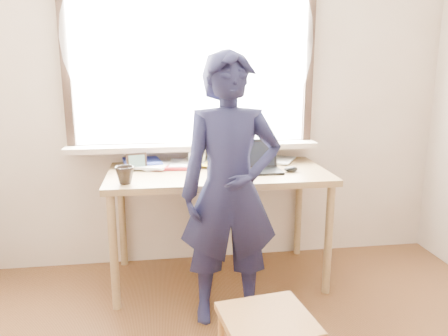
{
  "coord_description": "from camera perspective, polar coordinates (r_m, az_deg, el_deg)",
  "views": [
    {
      "loc": [
        -0.44,
        -1.28,
        1.52
      ],
      "look_at": [
        -0.11,
        0.95,
        0.99
      ],
      "focal_mm": 35.0,
      "sensor_mm": 36.0,
      "label": 1
    }
  ],
  "objects": [
    {
      "name": "mug_dark",
      "position": [
        2.75,
        -12.81,
        -0.93
      ],
      "size": [
        0.12,
        0.12,
        0.11
      ],
      "primitive_type": "imported",
      "rotation": [
        0.0,
        0.0,
        -0.05
      ],
      "color": "black",
      "rests_on": "desk"
    },
    {
      "name": "mouse",
      "position": [
        3.02,
        8.73,
        -0.14
      ],
      "size": [
        0.1,
        0.07,
        0.04
      ],
      "primitive_type": "ellipsoid",
      "color": "black",
      "rests_on": "desk"
    },
    {
      "name": "desk",
      "position": [
        3.04,
        -0.78,
        -1.88
      ],
      "size": [
        1.5,
        0.75,
        0.81
      ],
      "color": "olive",
      "rests_on": "ground"
    },
    {
      "name": "mug_white",
      "position": [
        3.18,
        -3.56,
        1.25
      ],
      "size": [
        0.18,
        0.18,
        0.1
      ],
      "primitive_type": "imported",
      "rotation": [
        0.0,
        0.0,
        0.61
      ],
      "color": "white",
      "rests_on": "desk"
    },
    {
      "name": "book_a",
      "position": [
        3.18,
        -7.12,
        0.51
      ],
      "size": [
        0.24,
        0.3,
        0.03
      ],
      "primitive_type": "imported",
      "rotation": [
        0.0,
        0.0,
        -0.1
      ],
      "color": "white",
      "rests_on": "desk"
    },
    {
      "name": "desk_clutter",
      "position": [
        3.16,
        -6.2,
        0.51
      ],
      "size": [
        0.83,
        0.45,
        0.04
      ],
      "color": "white",
      "rests_on": "desk"
    },
    {
      "name": "work_chair",
      "position": [
        2.13,
        5.66,
        -20.24
      ],
      "size": [
        0.45,
        0.43,
        0.41
      ],
      "color": "olive",
      "rests_on": "ground"
    },
    {
      "name": "book_b",
      "position": [
        3.35,
        5.7,
        1.14
      ],
      "size": [
        0.3,
        0.32,
        0.02
      ],
      "primitive_type": "imported",
      "rotation": [
        0.0,
        0.0,
        -0.53
      ],
      "color": "white",
      "rests_on": "desk"
    },
    {
      "name": "laptop",
      "position": [
        3.02,
        4.36,
        0.59
      ],
      "size": [
        0.31,
        0.25,
        0.21
      ],
      "color": "black",
      "rests_on": "desk"
    },
    {
      "name": "room_shell",
      "position": [
        1.54,
        7.81,
        17.5
      ],
      "size": [
        3.52,
        4.02,
        2.61
      ],
      "color": "#C5B39E",
      "rests_on": "ground"
    },
    {
      "name": "picture_frame",
      "position": [
        3.08,
        -11.33,
        0.73
      ],
      "size": [
        0.14,
        0.04,
        0.11
      ],
      "color": "black",
      "rests_on": "desk"
    },
    {
      "name": "person",
      "position": [
        2.54,
        0.8,
        -3.09
      ],
      "size": [
        0.6,
        0.4,
        1.6
      ],
      "primitive_type": "imported",
      "rotation": [
        0.0,
        0.0,
        -0.03
      ],
      "color": "black",
      "rests_on": "ground"
    }
  ]
}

